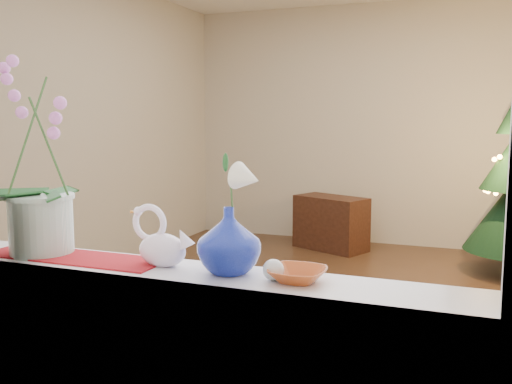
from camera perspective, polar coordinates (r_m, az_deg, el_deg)
ground at (r=4.37m, az=7.34°, el=-11.71°), size 5.00×5.00×0.00m
wall_back at (r=6.59m, az=12.82°, el=6.52°), size 4.50×0.10×2.70m
wall_front at (r=1.81m, az=-11.48°, el=4.86°), size 4.50×0.10×2.70m
wall_left at (r=5.15m, az=-17.60°, el=6.18°), size 0.10×5.00×2.70m
windowsill at (r=1.99m, az=-9.11°, el=-8.03°), size 2.20×0.26×0.04m
window_frame at (r=1.85m, az=-11.25°, el=15.78°), size 2.22×0.06×1.60m
runner at (r=2.19m, az=-17.77°, el=-6.21°), size 0.70×0.20×0.01m
orchid_pot at (r=2.25m, az=-20.98°, el=3.41°), size 0.30×0.30×0.74m
swan at (r=1.98m, az=-9.37°, el=-4.48°), size 0.26×0.19×0.20m
blue_vase at (r=1.86m, az=-2.72°, el=-4.35°), size 0.28×0.28×0.25m
lily at (r=1.83m, az=-2.76°, el=2.41°), size 0.14×0.08×0.19m
paperweight at (r=1.80m, az=1.76°, el=-7.79°), size 0.08×0.08×0.07m
amber_dish at (r=1.79m, az=4.16°, el=-8.35°), size 0.16×0.16×0.04m
side_table at (r=6.29m, az=7.50°, el=-3.09°), size 0.87×0.67×0.58m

